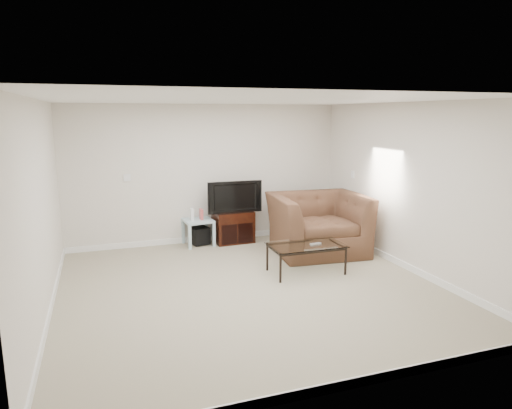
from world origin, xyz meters
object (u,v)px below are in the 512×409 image
object	(u,v)px
tv_stand	(233,227)
side_table	(198,232)
subwoofer	(200,235)
recliner	(318,214)
coffee_table	(306,259)
television	(233,196)

from	to	relation	value
tv_stand	side_table	world-z (taller)	tv_stand
subwoofer	recliner	distance (m)	2.18
side_table	recliner	world-z (taller)	recliner
side_table	coffee_table	xyz separation A→B (m)	(1.21, -1.97, -0.02)
tv_stand	recliner	distance (m)	1.64
tv_stand	television	xyz separation A→B (m)	(0.00, -0.03, 0.58)
subwoofer	television	bearing A→B (deg)	-5.66
subwoofer	coffee_table	distance (m)	2.31
subwoofer	recliner	size ratio (longest dim) A/B	0.20
subwoofer	coffee_table	size ratio (longest dim) A/B	0.27
subwoofer	coffee_table	bearing A→B (deg)	-59.32
television	recliner	world-z (taller)	recliner
tv_stand	recliner	xyz separation A→B (m)	(1.19, -1.07, 0.38)
television	coffee_table	distance (m)	2.11
television	coffee_table	world-z (taller)	television
recliner	coffee_table	xyz separation A→B (m)	(-0.63, -0.89, -0.45)
subwoofer	recliner	xyz separation A→B (m)	(1.81, -1.10, 0.50)
tv_stand	recliner	bearing A→B (deg)	-44.70
television	subwoofer	distance (m)	0.94
subwoofer	recliner	world-z (taller)	recliner
television	coffee_table	bearing A→B (deg)	-73.72
television	subwoofer	world-z (taller)	television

